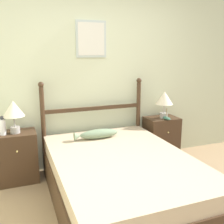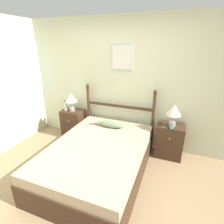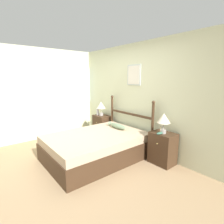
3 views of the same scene
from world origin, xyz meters
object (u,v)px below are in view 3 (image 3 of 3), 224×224
at_px(model_boat, 160,133).
at_px(bed, 96,146).
at_px(table_lamp_left, 101,106).
at_px(fish_pillow, 117,126).
at_px(nightstand_left, 102,126).
at_px(nightstand_right, 163,148).
at_px(table_lamp_right, 164,119).
at_px(bottle, 98,111).

bearing_deg(model_boat, bed, -143.04).
xyz_separation_m(table_lamp_left, fish_pillow, (0.99, -0.23, -0.35)).
relative_size(nightstand_left, fish_pillow, 1.12).
distance_m(nightstand_right, model_boat, 0.37).
bearing_deg(model_boat, table_lamp_right, 85.77).
height_order(nightstand_right, fish_pillow, fish_pillow).
distance_m(bed, table_lamp_right, 1.54).
relative_size(model_boat, fish_pillow, 0.33).
distance_m(nightstand_left, table_lamp_left, 0.62).
bearing_deg(nightstand_right, nightstand_left, 180.00).
bearing_deg(fish_pillow, table_lamp_left, 166.92).
bearing_deg(table_lamp_left, table_lamp_right, -0.12).
relative_size(bottle, fish_pillow, 0.41).
distance_m(nightstand_right, bottle, 2.30).
distance_m(nightstand_left, fish_pillow, 1.06).
xyz_separation_m(table_lamp_left, table_lamp_right, (2.12, -0.00, 0.00)).
height_order(bed, table_lamp_right, table_lamp_right).
distance_m(table_lamp_right, model_boat, 0.28).
distance_m(table_lamp_right, bottle, 2.27).
bearing_deg(fish_pillow, model_boat, 7.03).
height_order(bed, nightstand_left, nightstand_left).
height_order(table_lamp_left, fish_pillow, table_lamp_left).
height_order(nightstand_left, nightstand_right, same).
distance_m(nightstand_left, nightstand_right, 2.12).
distance_m(bed, bottle, 1.56).
xyz_separation_m(bed, nightstand_left, (-1.06, 0.91, 0.06)).
bearing_deg(bed, table_lamp_left, 139.93).
xyz_separation_m(bed, bottle, (-1.20, 0.86, 0.50)).
xyz_separation_m(bed, table_lamp_left, (-1.06, 0.89, 0.68)).
relative_size(nightstand_left, model_boat, 3.35).
height_order(bed, bottle, bottle).
bearing_deg(nightstand_right, table_lamp_left, -179.34).
bearing_deg(nightstand_left, model_boat, -3.13).
height_order(nightstand_right, model_boat, model_boat).
xyz_separation_m(nightstand_left, nightstand_right, (2.12, 0.00, 0.00)).
relative_size(bottle, model_boat, 1.22).
bearing_deg(bed, model_boat, 36.96).
height_order(bed, fish_pillow, fish_pillow).
bearing_deg(model_boat, nightstand_right, 91.25).
relative_size(table_lamp_left, table_lamp_right, 1.00).
bearing_deg(fish_pillow, table_lamp_right, 11.28).
bearing_deg(table_lamp_left, bed, -40.07).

